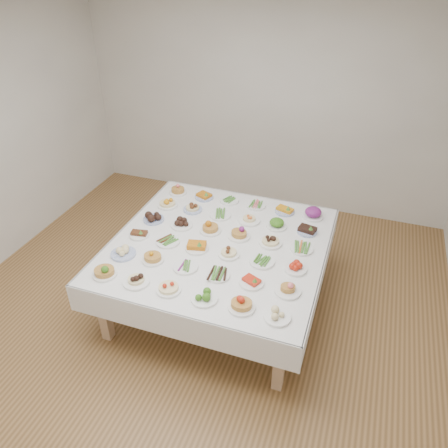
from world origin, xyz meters
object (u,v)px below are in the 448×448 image
(dish_35, at_px, (313,213))
(dish_18, at_px, (153,216))
(dish_0, at_px, (104,269))
(display_table, at_px, (219,249))

(dish_35, bearing_deg, dish_18, -158.55)
(dish_18, height_order, dish_35, dish_35)
(dish_18, bearing_deg, dish_35, 21.45)
(dish_35, bearing_deg, dish_0, -135.08)
(dish_18, distance_m, dish_35, 1.68)
(dish_18, xyz_separation_m, dish_35, (1.56, 0.61, 0.00))
(dish_0, xyz_separation_m, dish_18, (-0.00, 0.94, -0.02))
(display_table, bearing_deg, dish_35, 44.66)
(display_table, relative_size, dish_0, 8.89)
(display_table, height_order, dish_18, dish_18)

